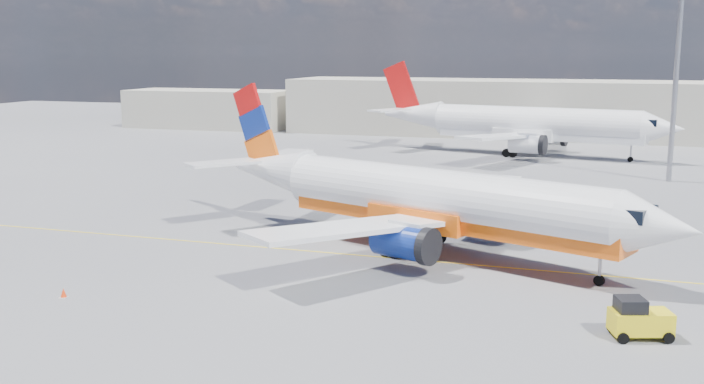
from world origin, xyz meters
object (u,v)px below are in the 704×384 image
(main_jet, at_px, (427,199))
(traffic_cone, at_px, (64,293))
(second_jet, at_px, (526,124))
(gse_tug, at_px, (639,319))

(main_jet, height_order, traffic_cone, main_jet)
(second_jet, bearing_deg, main_jet, -80.68)
(main_jet, relative_size, traffic_cone, 66.22)
(main_jet, relative_size, gse_tug, 11.66)
(gse_tug, bearing_deg, main_jet, 117.44)
(main_jet, relative_size, second_jet, 0.90)
(gse_tug, height_order, traffic_cone, gse_tug)
(second_jet, distance_m, traffic_cone, 64.71)
(second_jet, height_order, traffic_cone, second_jet)
(second_jet, relative_size, gse_tug, 12.93)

